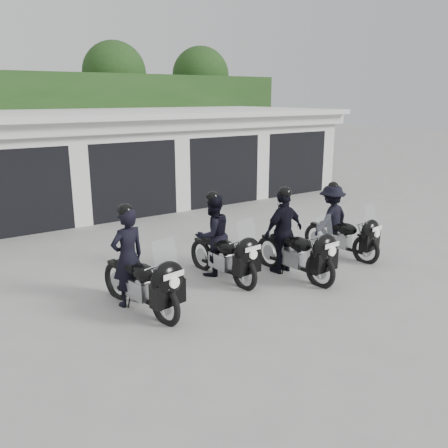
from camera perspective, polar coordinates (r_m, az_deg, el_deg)
ground at (r=9.48m, az=3.16°, el=-6.12°), size 80.00×80.00×0.00m
garage_block at (r=16.12m, az=-14.55°, el=7.53°), size 16.40×6.80×2.96m
background_vegetation at (r=20.75m, az=-18.56°, el=12.59°), size 20.00×3.90×5.80m
police_bike_a at (r=7.88m, az=-10.29°, el=-5.29°), size 0.86×2.07×1.82m
police_bike_b at (r=9.15m, az=-0.68°, el=-2.04°), size 0.83×1.99×1.74m
police_bike_c at (r=9.37m, az=7.92°, el=-1.59°), size 1.02×2.07×1.80m
police_bike_d at (r=10.75m, az=13.41°, el=0.08°), size 1.08×1.92×1.68m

